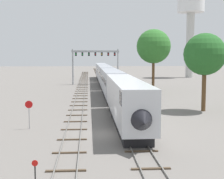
{
  "coord_description": "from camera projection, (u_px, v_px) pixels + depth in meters",
  "views": [
    {
      "loc": [
        -2.01,
        -30.91,
        7.39
      ],
      "look_at": [
        1.0,
        12.0,
        3.0
      ],
      "focal_mm": 53.74,
      "sensor_mm": 36.0,
      "label": 1
    }
  ],
  "objects": [
    {
      "name": "trackside_tree_left",
      "position": [
        154.0,
        46.0,
        68.55
      ],
      "size": [
        7.0,
        7.0,
        12.74
      ],
      "color": "brown",
      "rests_on": "ground"
    },
    {
      "name": "switch_stand",
      "position": [
        35.0,
        176.0,
        19.15
      ],
      "size": [
        0.36,
        0.24,
        1.46
      ],
      "color": "black",
      "rests_on": "ground"
    },
    {
      "name": "track_near",
      "position": [
        82.0,
        90.0,
        71.01
      ],
      "size": [
        2.6,
        160.0,
        0.16
      ],
      "color": "slate",
      "rests_on": "ground"
    },
    {
      "name": "track_main",
      "position": [
        103.0,
        82.0,
        91.24
      ],
      "size": [
        2.6,
        200.0,
        0.16
      ],
      "color": "slate",
      "rests_on": "ground"
    },
    {
      "name": "ground_plane",
      "position": [
        110.0,
        134.0,
        31.57
      ],
      "size": [
        400.0,
        400.0,
        0.0
      ],
      "primitive_type": "plane",
      "color": "slate"
    },
    {
      "name": "stop_sign",
      "position": [
        29.0,
        111.0,
        33.56
      ],
      "size": [
        0.76,
        0.08,
        2.88
      ],
      "color": "gray",
      "rests_on": "ground"
    },
    {
      "name": "signal_gantry",
      "position": [
        95.0,
        58.0,
        85.16
      ],
      "size": [
        12.1,
        0.49,
        9.0
      ],
      "color": "#999BA0",
      "rests_on": "ground"
    },
    {
      "name": "water_tower",
      "position": [
        191.0,
        14.0,
        110.62
      ],
      "size": [
        8.95,
        8.95,
        27.1
      ],
      "color": "beige",
      "rests_on": "ground"
    },
    {
      "name": "trackside_tree_mid",
      "position": [
        205.0,
        55.0,
        43.9
      ],
      "size": [
        5.54,
        5.54,
        10.31
      ],
      "color": "brown",
      "rests_on": "ground"
    },
    {
      "name": "passenger_train",
      "position": [
        108.0,
        78.0,
        70.6
      ],
      "size": [
        3.04,
        91.51,
        4.8
      ],
      "color": "silver",
      "rests_on": "ground"
    }
  ]
}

